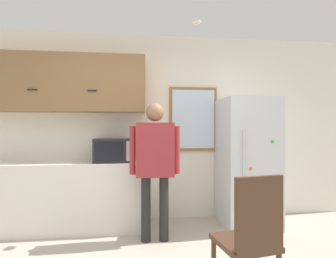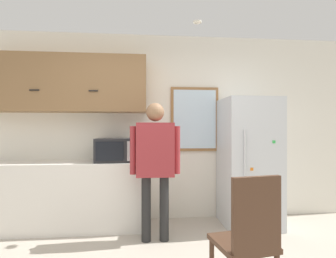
% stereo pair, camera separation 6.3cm
% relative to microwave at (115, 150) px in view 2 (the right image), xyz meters
% --- Properties ---
extents(back_wall, '(6.00, 0.06, 2.70)m').
position_rel_microwave_xyz_m(back_wall, '(0.50, 0.33, 0.31)').
color(back_wall, silver).
rests_on(back_wall, ground_plane).
extents(counter, '(2.12, 0.56, 0.88)m').
position_rel_microwave_xyz_m(counter, '(-0.64, 0.02, -0.60)').
color(counter, silver).
rests_on(counter, ground_plane).
extents(upper_cabinets, '(2.12, 0.36, 0.77)m').
position_rel_microwave_xyz_m(upper_cabinets, '(-0.64, 0.13, 0.89)').
color(upper_cabinets, olive).
extents(microwave, '(0.50, 0.41, 0.31)m').
position_rel_microwave_xyz_m(microwave, '(0.00, 0.00, 0.00)').
color(microwave, '#232326').
rests_on(microwave, counter).
extents(person, '(0.59, 0.22, 1.62)m').
position_rel_microwave_xyz_m(person, '(0.52, -0.46, -0.05)').
color(person, black).
rests_on(person, ground_plane).
extents(refrigerator, '(0.72, 0.72, 1.74)m').
position_rel_microwave_xyz_m(refrigerator, '(1.82, -0.05, -0.17)').
color(refrigerator, silver).
rests_on(refrigerator, ground_plane).
extents(chair, '(0.48, 0.48, 0.99)m').
position_rel_microwave_xyz_m(chair, '(1.16, -1.67, -0.51)').
color(chair, '#472D1E').
rests_on(chair, ground_plane).
extents(window, '(0.71, 0.05, 0.94)m').
position_rel_microwave_xyz_m(window, '(1.14, 0.29, 0.43)').
color(window, olive).
extents(ceiling_light, '(0.11, 0.11, 0.01)m').
position_rel_microwave_xyz_m(ceiling_light, '(1.06, -0.27, 1.64)').
color(ceiling_light, white).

